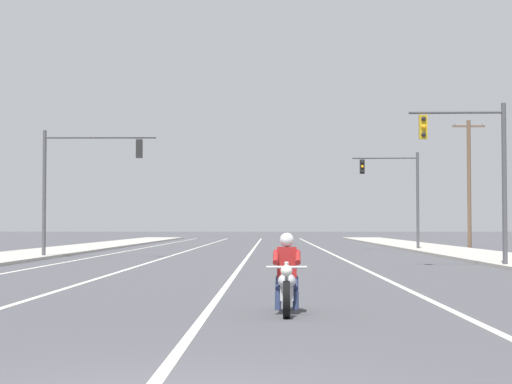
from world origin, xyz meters
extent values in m
cube|color=beige|center=(-0.15, 45.00, 0.00)|extent=(0.16, 100.00, 0.01)
cube|color=beige|center=(-4.16, 45.00, 0.00)|extent=(0.16, 100.00, 0.01)
cube|color=beige|center=(4.41, 45.00, 0.00)|extent=(0.16, 100.00, 0.01)
cube|color=beige|center=(-7.82, 45.00, 0.00)|extent=(0.16, 100.00, 0.01)
cube|color=#ADA89E|center=(11.62, 40.00, 0.07)|extent=(4.40, 110.00, 0.14)
cube|color=#ADA89E|center=(-11.62, 40.00, 0.07)|extent=(4.40, 110.00, 0.14)
cylinder|color=black|center=(1.30, 7.08, 0.32)|extent=(0.14, 0.64, 0.64)
cylinder|color=black|center=(1.33, 8.63, 0.32)|extent=(0.14, 0.64, 0.64)
cylinder|color=silver|center=(1.30, 7.18, 0.64)|extent=(0.08, 0.33, 0.68)
sphere|color=white|center=(1.30, 7.03, 0.82)|extent=(0.20, 0.20, 0.20)
cylinder|color=silver|center=(1.30, 7.23, 0.87)|extent=(0.70, 0.06, 0.04)
ellipsoid|color=#B7BABF|center=(1.31, 7.73, 0.60)|extent=(0.33, 0.57, 0.28)
cube|color=silver|center=(1.32, 7.85, 0.37)|extent=(0.25, 0.45, 0.24)
cube|color=black|center=(1.32, 8.17, 0.54)|extent=(0.29, 0.53, 0.12)
cube|color=#B7BABF|center=(1.33, 8.58, 0.62)|extent=(0.21, 0.36, 0.08)
cylinder|color=silver|center=(1.19, 8.26, 0.30)|extent=(0.09, 0.55, 0.08)
cube|color=maroon|center=(1.32, 8.13, 0.92)|extent=(0.37, 0.25, 0.56)
sphere|color=silver|center=(1.32, 8.11, 1.33)|extent=(0.26, 0.26, 0.26)
cylinder|color=navy|center=(1.46, 7.99, 0.54)|extent=(0.15, 0.44, 0.30)
cylinder|color=navy|center=(1.47, 7.81, 0.24)|extent=(0.11, 0.16, 0.35)
cylinder|color=maroon|center=(1.52, 7.87, 1.02)|extent=(0.11, 0.53, 0.27)
cylinder|color=navy|center=(1.18, 8.00, 0.54)|extent=(0.15, 0.44, 0.30)
cylinder|color=navy|center=(1.15, 7.82, 0.24)|extent=(0.11, 0.16, 0.35)
cylinder|color=maroon|center=(1.12, 7.88, 1.02)|extent=(0.11, 0.53, 0.27)
cylinder|color=#47474C|center=(9.79, 24.77, 3.10)|extent=(0.18, 0.18, 6.20)
cylinder|color=#47474C|center=(8.02, 24.80, 5.85)|extent=(3.55, 0.18, 0.11)
cube|color=#B79319|center=(6.77, 24.83, 5.30)|extent=(0.30, 0.25, 0.90)
sphere|color=black|center=(6.77, 24.67, 5.60)|extent=(0.18, 0.18, 0.18)
sphere|color=orange|center=(6.77, 24.67, 5.30)|extent=(0.18, 0.18, 0.18)
sphere|color=black|center=(6.77, 24.67, 5.00)|extent=(0.18, 0.18, 0.18)
cylinder|color=#47474C|center=(-9.96, 33.88, 3.10)|extent=(0.18, 0.18, 6.20)
cylinder|color=#47474C|center=(-7.26, 33.89, 5.85)|extent=(5.41, 0.14, 0.11)
cube|color=black|center=(-5.36, 33.90, 5.30)|extent=(0.30, 0.24, 0.90)
sphere|color=black|center=(-5.36, 34.06, 5.60)|extent=(0.18, 0.18, 0.18)
sphere|color=orange|center=(-5.36, 34.06, 5.30)|extent=(0.18, 0.18, 0.18)
sphere|color=black|center=(-5.36, 34.06, 5.00)|extent=(0.18, 0.18, 0.18)
cylinder|color=#47474C|center=(10.29, 46.99, 3.10)|extent=(0.18, 0.18, 6.20)
cylinder|color=#47474C|center=(8.25, 47.06, 5.85)|extent=(4.10, 0.24, 0.11)
cube|color=black|center=(6.81, 47.10, 5.30)|extent=(0.31, 0.25, 0.90)
sphere|color=black|center=(6.81, 46.95, 5.60)|extent=(0.18, 0.18, 0.18)
sphere|color=orange|center=(6.81, 46.95, 5.30)|extent=(0.18, 0.18, 0.18)
sphere|color=black|center=(6.81, 46.95, 5.00)|extent=(0.18, 0.18, 0.18)
cylinder|color=brown|center=(14.30, 50.34, 4.32)|extent=(0.26, 0.26, 8.63)
cube|color=brown|center=(14.30, 50.34, 8.23)|extent=(2.18, 0.12, 0.12)
cylinder|color=slate|center=(13.39, 50.34, 8.33)|extent=(0.08, 0.08, 0.12)
cylinder|color=slate|center=(15.21, 50.34, 8.33)|extent=(0.08, 0.08, 0.12)
camera|label=1|loc=(1.03, -7.88, 1.60)|focal=60.89mm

